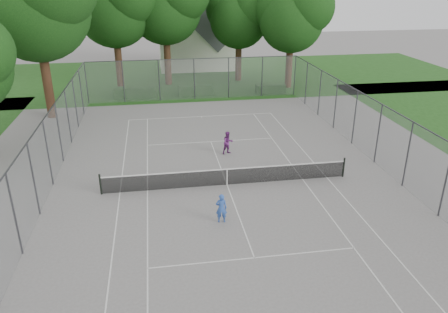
{
  "coord_description": "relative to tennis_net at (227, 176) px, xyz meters",
  "views": [
    {
      "loc": [
        -3.43,
        -20.13,
        10.27
      ],
      "look_at": [
        0.0,
        1.0,
        1.2
      ],
      "focal_mm": 35.0,
      "sensor_mm": 36.0,
      "label": 1
    }
  ],
  "objects": [
    {
      "name": "ground",
      "position": [
        0.0,
        0.0,
        -0.51
      ],
      "size": [
        120.0,
        120.0,
        0.0
      ],
      "primitive_type": "plane",
      "color": "slate",
      "rests_on": "ground"
    },
    {
      "name": "grass_far",
      "position": [
        0.0,
        26.0,
        -0.51
      ],
      "size": [
        60.0,
        20.0,
        0.0
      ],
      "primitive_type": "cube",
      "color": "#1A4614",
      "rests_on": "ground"
    },
    {
      "name": "court_markings",
      "position": [
        0.0,
        0.0,
        -0.5
      ],
      "size": [
        11.03,
        23.83,
        0.01
      ],
      "color": "silver",
      "rests_on": "ground"
    },
    {
      "name": "tennis_net",
      "position": [
        0.0,
        0.0,
        0.0
      ],
      "size": [
        12.87,
        0.1,
        1.1
      ],
      "color": "black",
      "rests_on": "ground"
    },
    {
      "name": "perimeter_fence",
      "position": [
        0.0,
        0.0,
        1.3
      ],
      "size": [
        18.08,
        34.08,
        3.52
      ],
      "color": "#38383D",
      "rests_on": "ground"
    },
    {
      "name": "tree_far_left",
      "position": [
        -6.49,
        21.93,
        7.26
      ],
      "size": [
        7.87,
        7.18,
        11.31
      ],
      "color": "#382114",
      "rests_on": "ground"
    },
    {
      "name": "tree_far_midleft",
      "position": [
        -1.91,
        22.86,
        7.32
      ],
      "size": [
        7.93,
        7.24,
        11.4
      ],
      "color": "#382114",
      "rests_on": "ground"
    },
    {
      "name": "tree_far_midright",
      "position": [
        5.22,
        23.46,
        6.01
      ],
      "size": [
        6.6,
        6.03,
        9.49
      ],
      "color": "#382114",
      "rests_on": "ground"
    },
    {
      "name": "tree_far_right",
      "position": [
        9.4,
        19.78,
        6.21
      ],
      "size": [
        6.81,
        6.21,
        9.78
      ],
      "color": "#382114",
      "rests_on": "ground"
    },
    {
      "name": "hedge_left",
      "position": [
        -5.17,
        18.4,
        -0.06
      ],
      "size": [
        3.62,
        1.09,
        0.91
      ],
      "primitive_type": "cube",
      "color": "#193F14",
      "rests_on": "ground"
    },
    {
      "name": "hedge_mid",
      "position": [
        0.23,
        18.17,
        -0.03
      ],
      "size": [
        3.07,
        0.88,
        0.96
      ],
      "primitive_type": "cube",
      "color": "#193F14",
      "rests_on": "ground"
    },
    {
      "name": "hedge_right",
      "position": [
        7.06,
        17.94,
        -0.11
      ],
      "size": [
        2.65,
        0.97,
        0.8
      ],
      "primitive_type": "cube",
      "color": "#193F14",
      "rests_on": "ground"
    },
    {
      "name": "house",
      "position": [
        1.61,
        30.94,
        3.67
      ],
      "size": [
        8.35,
        6.47,
        10.39
      ],
      "color": "white",
      "rests_on": "ground"
    },
    {
      "name": "girl_player",
      "position": [
        -0.86,
        -3.54,
        0.18
      ],
      "size": [
        0.52,
        0.37,
        1.37
      ],
      "primitive_type": "imported",
      "rotation": [
        0.0,
        0.0,
        3.06
      ],
      "color": "#2D54AC",
      "rests_on": "ground"
    },
    {
      "name": "woman_player",
      "position": [
        0.77,
        4.22,
        0.2
      ],
      "size": [
        0.83,
        0.74,
        1.42
      ],
      "primitive_type": "imported",
      "rotation": [
        0.0,
        0.0,
        0.35
      ],
      "color": "#68246D",
      "rests_on": "ground"
    }
  ]
}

